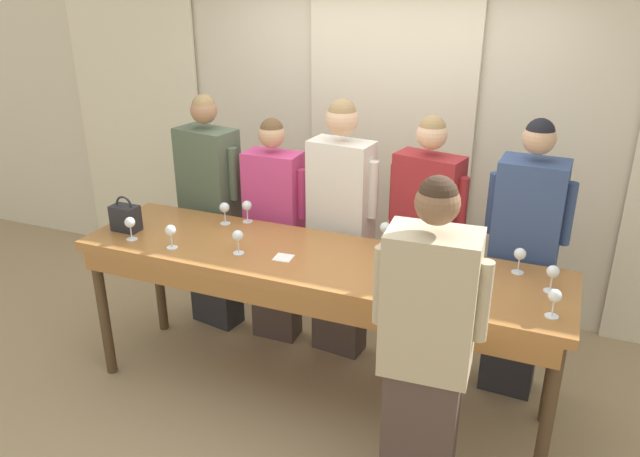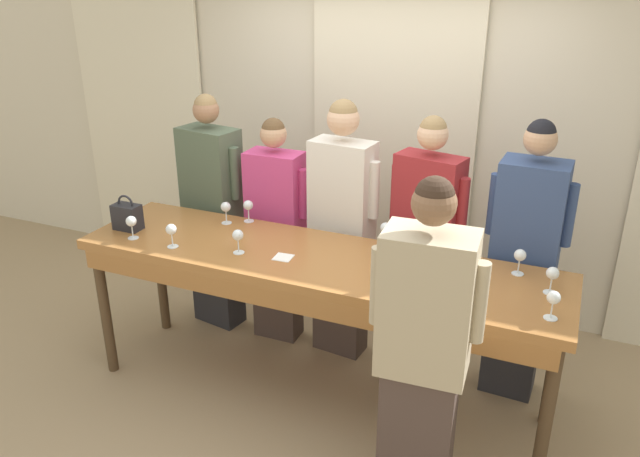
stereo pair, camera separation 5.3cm
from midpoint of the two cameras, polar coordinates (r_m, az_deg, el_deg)
ground_plane at (r=4.25m, az=-0.05°, el=-14.88°), size 18.00×18.00×0.00m
wall_back at (r=4.97m, az=7.11°, el=8.67°), size 12.00×0.06×2.80m
curtain_panel_left at (r=6.02m, az=-15.64°, el=9.93°), size 1.29×0.03×2.69m
curtain_panel_center at (r=4.93m, az=6.86°, el=7.87°), size 1.29×0.03×2.69m
tasting_bar at (r=3.75m, az=-0.19°, el=-3.96°), size 2.97×0.76×1.01m
wine_bottle at (r=3.36m, az=6.84°, el=-3.33°), size 0.08×0.08×0.33m
handbag at (r=4.25m, az=-16.88°, el=1.07°), size 0.18×0.11×0.24m
wine_glass_front_left at (r=4.20m, az=-8.26°, el=1.87°), size 0.07×0.07×0.15m
wine_glass_front_mid at (r=3.50m, az=20.90°, el=-3.95°), size 0.07×0.07×0.15m
wine_glass_front_right at (r=3.27m, az=10.95°, el=-4.69°), size 0.07×0.07×0.15m
wine_glass_center_left at (r=3.59m, az=7.76°, el=-1.83°), size 0.07×0.07×0.15m
wine_glass_center_mid at (r=3.75m, az=-7.12°, el=-0.71°), size 0.07×0.07×0.15m
wine_glass_center_right at (r=3.90m, az=-13.06°, el=-0.18°), size 0.07×0.07×0.15m
wine_glass_back_left at (r=3.85m, az=6.41°, el=-0.05°), size 0.07×0.07×0.15m
wine_glass_back_mid at (r=4.22m, az=-6.22°, el=2.04°), size 0.07×0.07×0.15m
wine_glass_back_right at (r=3.25m, az=21.01°, el=-6.03°), size 0.07×0.07×0.15m
wine_glass_near_host at (r=3.78m, az=6.90°, el=-0.52°), size 0.07×0.07×0.15m
wine_glass_by_bottle at (r=4.09m, az=-16.52°, el=0.54°), size 0.07×0.07×0.15m
wine_glass_by_handbag at (r=3.65m, az=18.22°, el=-2.44°), size 0.07×0.07×0.15m
napkin at (r=3.71m, az=-2.97°, el=-2.66°), size 0.12×0.12×0.00m
guest_olive_jacket at (r=4.70m, az=-9.41°, el=1.40°), size 0.54×0.31×1.79m
guest_pink_top at (r=4.47m, az=-3.69°, el=-0.21°), size 0.50×0.23×1.67m
guest_cream_sweater at (r=4.25m, az=2.35°, el=-0.02°), size 0.53×0.27×1.84m
guest_striped_shirt at (r=4.11m, az=9.92°, el=-1.70°), size 0.53×0.29×1.78m
guest_navy_coat at (r=4.03m, az=18.44°, el=-3.03°), size 0.50×0.29×1.82m
host_pouring at (r=2.99m, az=9.84°, el=-11.78°), size 0.52×0.29×1.81m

